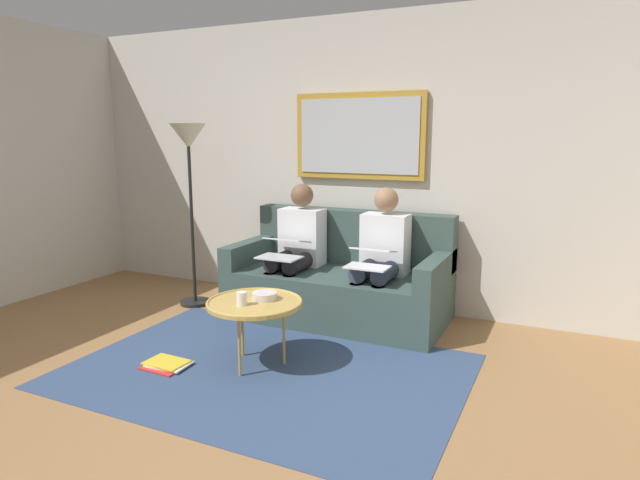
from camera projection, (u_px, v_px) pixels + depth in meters
ground_plane at (185, 440)px, 2.94m from camera, size 6.00×5.20×0.10m
wall_rear at (362, 164)px, 4.99m from camera, size 6.00×0.12×2.60m
area_rug at (266, 370)px, 3.69m from camera, size 2.60×1.80×0.01m
couch at (341, 281)px, 4.75m from camera, size 1.83×0.90×0.90m
framed_mirror at (359, 136)px, 4.86m from camera, size 1.21×0.05×0.76m
coffee_table at (255, 304)px, 3.69m from camera, size 0.65×0.65×0.47m
cup at (242, 299)px, 3.61m from camera, size 0.07×0.07×0.09m
bowl at (265, 296)px, 3.74m from camera, size 0.17×0.17×0.05m
person_left at (381, 253)px, 4.47m from camera, size 0.38×0.58×1.14m
laptop_white at (371, 257)px, 4.25m from camera, size 0.33×0.34×0.14m
person_right at (297, 245)px, 4.80m from camera, size 0.38×0.58×1.14m
laptop_silver at (284, 248)px, 4.58m from camera, size 0.35×0.37×0.16m
magazine_stack at (166, 364)px, 3.74m from camera, size 0.31×0.25×0.03m
standing_lamp at (189, 156)px, 4.89m from camera, size 0.32×0.32×1.66m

